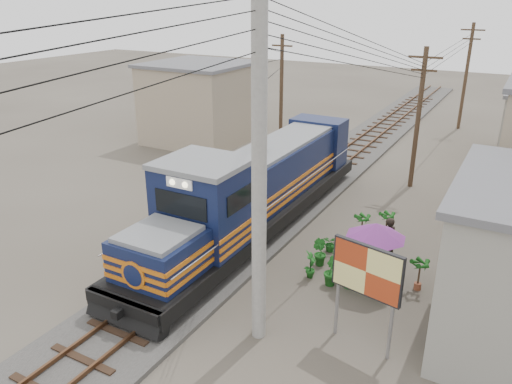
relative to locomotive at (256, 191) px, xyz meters
The scene contains 14 objects.
ground 5.86m from the locomotive, 90.00° to the right, with size 120.00×120.00×0.00m, color #473F35.
ballast 4.70m from the locomotive, 90.00° to the left, with size 3.60×70.00×0.16m, color #595651.
track 4.64m from the locomotive, 90.00° to the left, with size 1.15×70.00×0.12m.
locomotive is the anchor object (origin of this frame).
utility_pole_main 7.76m from the locomotive, 60.15° to the right, with size 0.40×0.40×10.00m.
wooden_pole_mid 9.73m from the locomotive, 61.83° to the left, with size 1.60×0.24×7.00m.
wooden_pole_far 23.02m from the locomotive, 77.91° to the left, with size 1.60×0.24×7.50m.
wooden_pole_left 13.51m from the locomotive, 111.96° to the left, with size 1.60×0.24×7.00m.
power_lines 6.52m from the locomotive, 92.80° to the left, with size 9.65×19.00×3.30m.
shophouse_left 14.46m from the locomotive, 133.88° to the left, with size 6.30×6.30×5.20m.
billboard 8.09m from the locomotive, 39.44° to the right, with size 2.02×0.55×3.15m.
market_umbrella 5.79m from the locomotive, 17.38° to the right, with size 2.45×2.45×2.25m.
vendor 5.60m from the locomotive, ahead, with size 0.64×0.42×1.77m, color black.
plant_nursery 5.08m from the locomotive, 19.25° to the right, with size 3.30×3.01×1.10m.
Camera 1 is at (9.25, -11.02, 9.19)m, focal length 35.00 mm.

